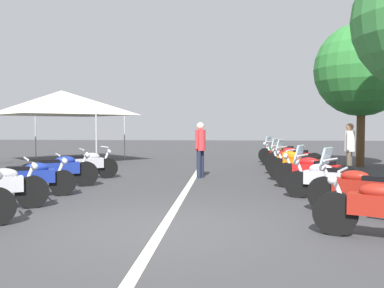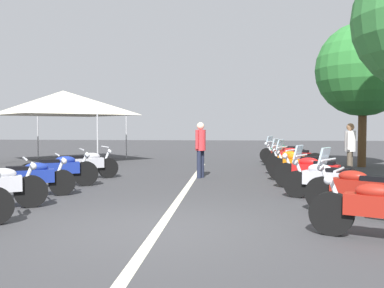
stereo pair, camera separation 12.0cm
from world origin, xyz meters
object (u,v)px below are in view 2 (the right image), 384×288
(bystander_0, at_px, (350,146))
(bystander_1, at_px, (201,145))
(motorcycle_right_row_2, at_px, (326,180))
(roadside_tree_0, at_px, (363,70))
(motorcycle_right_row_4, at_px, (301,166))
(motorcycle_right_row_1, at_px, (361,191))
(motorcycle_right_row_5, at_px, (294,162))
(motorcycle_left_row_4, at_px, (87,164))
(motorcycle_left_row_2, at_px, (29,178))
(motorcycle_right_row_3, at_px, (315,172))
(motorcycle_right_row_8, at_px, (283,153))
(motorcycle_right_row_7, at_px, (284,155))
(motorcycle_right_row_6, at_px, (295,158))
(motorcycle_left_row_3, at_px, (59,170))
(event_tent, at_px, (63,103))

(bystander_0, bearing_deg, bystander_1, -152.48)
(motorcycle_right_row_2, height_order, roadside_tree_0, roadside_tree_0)
(motorcycle_right_row_4, relative_size, bystander_0, 1.10)
(motorcycle_right_row_1, relative_size, motorcycle_right_row_2, 1.02)
(motorcycle_right_row_5, bearing_deg, motorcycle_left_row_4, 44.82)
(motorcycle_left_row_2, xyz_separation_m, motorcycle_right_row_3, (1.71, -6.69, 0.02))
(motorcycle_right_row_1, xyz_separation_m, motorcycle_right_row_8, (10.86, 0.02, -0.02))
(motorcycle_left_row_4, relative_size, motorcycle_right_row_7, 0.98)
(motorcycle_left_row_4, xyz_separation_m, motorcycle_right_row_7, (4.59, -6.49, 0.01))
(motorcycle_left_row_2, xyz_separation_m, bystander_1, (3.94, -3.63, 0.58))
(motorcycle_right_row_3, xyz_separation_m, motorcycle_right_row_6, (4.62, -0.20, 0.00))
(roadside_tree_0, bearing_deg, motorcycle_right_row_7, 92.68)
(motorcycle_right_row_2, relative_size, motorcycle_right_row_4, 0.96)
(motorcycle_left_row_4, bearing_deg, motorcycle_right_row_8, 7.43)
(motorcycle_right_row_5, relative_size, motorcycle_right_row_6, 0.94)
(motorcycle_left_row_3, relative_size, motorcycle_right_row_6, 0.98)
(motorcycle_left_row_3, xyz_separation_m, motorcycle_left_row_4, (1.70, -0.15, -0.01))
(motorcycle_right_row_7, bearing_deg, roadside_tree_0, -142.39)
(motorcycle_right_row_7, bearing_deg, motorcycle_right_row_1, 126.05)
(motorcycle_right_row_3, xyz_separation_m, motorcycle_right_row_4, (1.45, 0.09, 0.01))
(motorcycle_right_row_7, bearing_deg, motorcycle_left_row_3, 78.32)
(bystander_1, distance_m, event_tent, 8.58)
(motorcycle_right_row_5, relative_size, motorcycle_right_row_7, 1.03)
(motorcycle_left_row_4, distance_m, bystander_0, 8.07)
(motorcycle_right_row_3, xyz_separation_m, event_tent, (7.52, 9.61, 2.18))
(motorcycle_right_row_3, distance_m, bystander_1, 3.83)
(motorcycle_left_row_2, xyz_separation_m, motorcycle_right_row_2, (0.19, -6.64, 0.01))
(motorcycle_right_row_4, height_order, event_tent, event_tent)
(motorcycle_right_row_1, relative_size, motorcycle_right_row_8, 0.91)
(motorcycle_left_row_4, distance_m, roadside_tree_0, 11.18)
(motorcycle_left_row_4, relative_size, motorcycle_right_row_8, 0.86)
(motorcycle_right_row_1, distance_m, motorcycle_right_row_3, 3.16)
(bystander_1, bearing_deg, event_tent, 167.51)
(motorcycle_left_row_2, distance_m, bystander_1, 5.39)
(event_tent, bearing_deg, motorcycle_right_row_5, -114.85)
(bystander_1, bearing_deg, motorcycle_left_row_2, -106.21)
(motorcycle_left_row_2, bearing_deg, motorcycle_right_row_4, -3.56)
(motorcycle_left_row_3, distance_m, motorcycle_right_row_2, 6.74)
(motorcycle_right_row_3, distance_m, roadside_tree_0, 7.77)
(motorcycle_right_row_8, bearing_deg, motorcycle_left_row_3, 73.84)
(motorcycle_right_row_5, bearing_deg, bystander_1, 47.56)
(motorcycle_left_row_4, height_order, motorcycle_right_row_5, motorcycle_right_row_5)
(motorcycle_right_row_5, distance_m, event_tent, 10.75)
(motorcycle_right_row_4, bearing_deg, event_tent, -1.17)
(motorcycle_right_row_6, distance_m, roadside_tree_0, 4.72)
(motorcycle_left_row_4, bearing_deg, event_tent, 82.40)
(motorcycle_right_row_3, bearing_deg, motorcycle_left_row_2, 42.89)
(roadside_tree_0, relative_size, event_tent, 1.11)
(motorcycle_left_row_2, distance_m, motorcycle_right_row_5, 8.19)
(motorcycle_left_row_4, xyz_separation_m, bystander_1, (0.66, -3.43, 0.57))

